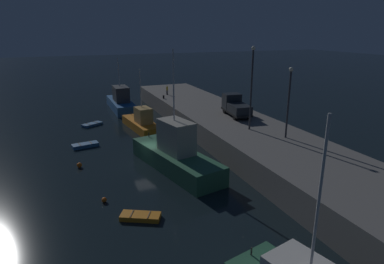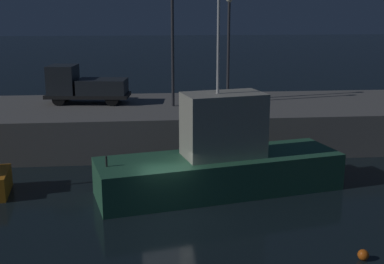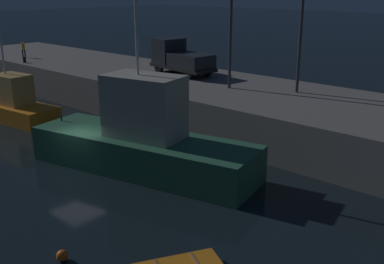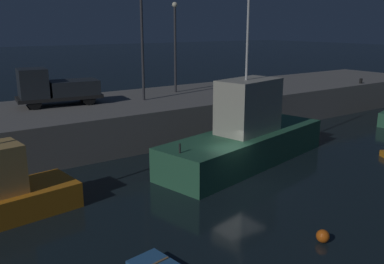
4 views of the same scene
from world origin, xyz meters
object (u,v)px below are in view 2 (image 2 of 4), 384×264
fishing_boat_white (220,161)px  lamp_post_west (172,27)px  utility_truck (83,85)px  lamp_post_east (229,40)px  mooring_buoy_near (363,255)px

fishing_boat_white → lamp_post_west: bearing=100.8°
fishing_boat_white → utility_truck: 13.90m
utility_truck → lamp_post_east: bearing=1.8°
fishing_boat_white → mooring_buoy_near: size_ratio=30.76×
lamp_post_east → mooring_buoy_near: bearing=-84.2°
fishing_boat_white → utility_truck: bearing=125.7°
lamp_post_west → lamp_post_east: bearing=25.2°
lamp_post_west → lamp_post_east: size_ratio=1.26×
utility_truck → mooring_buoy_near: bearing=-57.1°
mooring_buoy_near → lamp_post_east: lamp_post_east is taller
fishing_boat_white → lamp_post_west: (-1.82, 9.54, 6.36)m
mooring_buoy_near → utility_truck: (-12.20, 18.84, 3.72)m
mooring_buoy_near → lamp_post_west: (-6.03, 17.24, 7.75)m
lamp_post_east → utility_truck: (-10.25, -0.33, -3.06)m
mooring_buoy_near → utility_truck: size_ratio=0.07×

